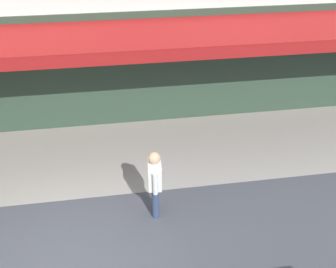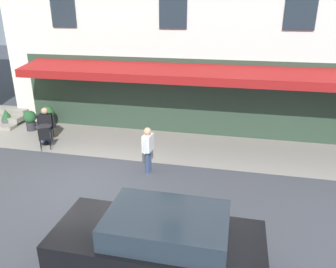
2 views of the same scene
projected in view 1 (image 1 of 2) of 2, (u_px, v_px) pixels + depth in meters
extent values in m
plane|color=#42444C|center=(73.00, 265.00, 7.00)|extent=(70.00, 70.00, 0.00)
cube|color=gray|center=(204.00, 146.00, 10.25)|extent=(20.50, 3.20, 0.01)
cube|color=#2D4233|center=(185.00, 68.00, 10.66)|extent=(16.00, 0.06, 3.20)
cube|color=maroon|center=(193.00, 33.00, 9.30)|extent=(15.00, 1.70, 0.36)
cube|color=maroon|center=(200.00, 54.00, 8.74)|extent=(15.00, 0.04, 0.28)
cylinder|color=navy|center=(155.00, 202.00, 7.84)|extent=(0.15, 0.15, 0.78)
cylinder|color=navy|center=(155.00, 197.00, 7.99)|extent=(0.15, 0.15, 0.78)
cube|color=silver|center=(155.00, 174.00, 7.56)|extent=(0.29, 0.47, 0.55)
sphere|color=tan|center=(154.00, 158.00, 7.34)|extent=(0.24, 0.24, 0.24)
cylinder|color=silver|center=(155.00, 184.00, 7.34)|extent=(0.10, 0.10, 0.49)
cylinder|color=silver|center=(154.00, 166.00, 7.80)|extent=(0.10, 0.10, 0.49)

